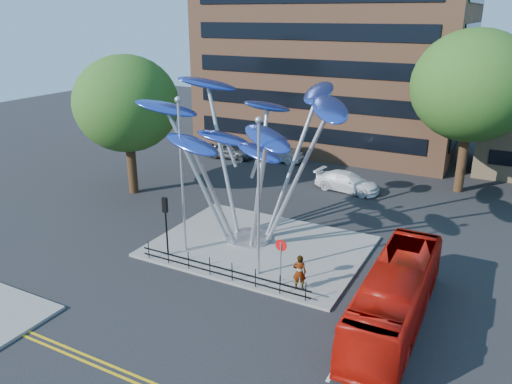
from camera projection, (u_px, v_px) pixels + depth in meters
The scene contains 17 objects.
ground at pixel (220, 301), 23.92m from camera, with size 120.00×120.00×0.00m, color black.
traffic_island at pixel (260, 246), 29.32m from camera, with size 12.00×9.00×0.15m, color slate.
double_yellow_near at pixel (137, 376), 18.93m from camera, with size 40.00×0.12×0.01m, color gold.
double_yellow_far at pixel (131, 381), 18.68m from camera, with size 40.00×0.12×0.01m, color gold.
tree_right at pixel (473, 86), 35.96m from camera, with size 8.80×8.80×12.11m.
tree_left at pixel (126, 104), 36.11m from camera, with size 7.60×7.60×10.32m.
leaf_sculpture at pixel (249, 129), 28.06m from camera, with size 12.72×9.54×9.51m.
street_lamp_left at pixel (181, 163), 27.00m from camera, with size 0.36×0.36×8.80m.
street_lamp_right at pixel (259, 184), 24.47m from camera, with size 0.36×0.36×8.30m.
traffic_light_island at pixel (166, 214), 27.32m from camera, with size 0.28×0.18×3.42m.
no_entry_sign_island at pixel (281, 254), 24.52m from camera, with size 0.60×0.10×2.45m.
pedestrian_railing_front at pixel (221, 270), 25.59m from camera, with size 10.00×0.06×1.00m.
red_bus at pixel (395, 296), 21.67m from camera, with size 2.36×10.09×2.81m, color #AF1008.
pedestrian at pixel (299, 272), 24.36m from camera, with size 0.67×0.44×1.84m, color gray.
parked_car_left at pixel (230, 150), 47.20m from camera, with size 1.85×4.60×1.57m, color #464A4F.
parked_car_mid at pixel (278, 153), 46.27m from camera, with size 1.63×4.69×1.54m, color #A4A5AB.
parked_car_right at pixel (347, 182), 38.47m from camera, with size 2.05×5.05×1.46m, color white.
Camera 1 is at (11.25, -17.51, 13.01)m, focal length 35.00 mm.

